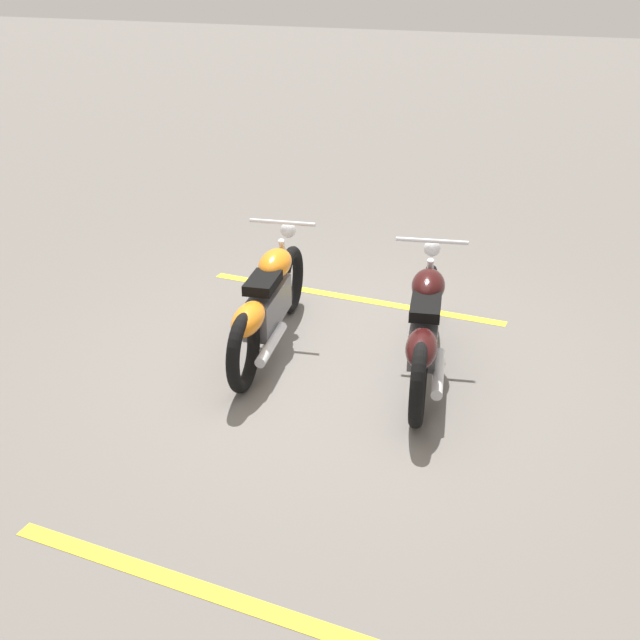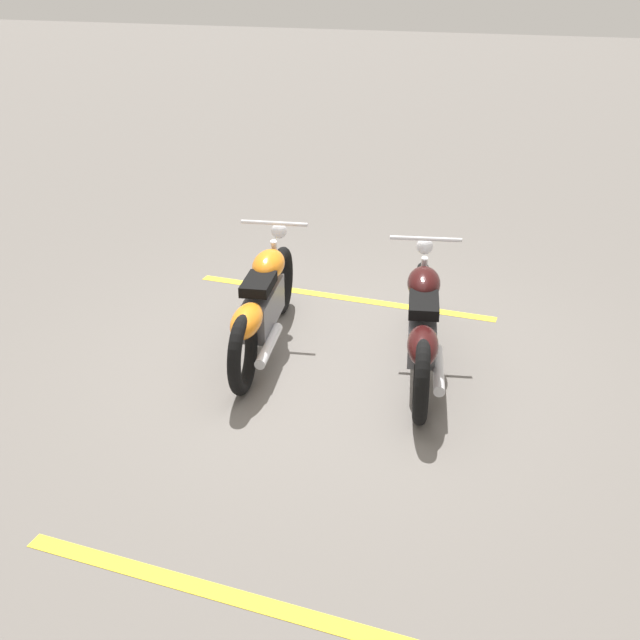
{
  "view_description": "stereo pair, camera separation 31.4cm",
  "coord_description": "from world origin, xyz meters",
  "views": [
    {
      "loc": [
        5.68,
        1.94,
        3.29
      ],
      "look_at": [
        0.53,
        0.0,
        0.65
      ],
      "focal_mm": 43.55,
      "sensor_mm": 36.0,
      "label": 1
    },
    {
      "loc": [
        5.78,
        1.65,
        3.29
      ],
      "look_at": [
        0.53,
        0.0,
        0.65
      ],
      "focal_mm": 43.55,
      "sensor_mm": 36.0,
      "label": 2
    }
  ],
  "objects": [
    {
      "name": "motorcycle_bright_foreground",
      "position": [
        -0.01,
        -0.7,
        0.46
      ],
      "size": [
        2.22,
        0.68,
        1.04
      ],
      "rotation": [
        0.0,
        0.0,
        3.29
      ],
      "color": "black",
      "rests_on": "ground"
    },
    {
      "name": "motorcycle_dark_foreground",
      "position": [
        -0.01,
        0.72,
        0.46
      ],
      "size": [
        2.21,
        0.73,
        1.04
      ],
      "rotation": [
        0.0,
        0.0,
        3.33
      ],
      "color": "black",
      "rests_on": "ground"
    },
    {
      "name": "parking_stripe_near",
      "position": [
        -1.35,
        -0.35,
        0.0
      ],
      "size": [
        0.26,
        3.2,
        0.01
      ],
      "primitive_type": "cube",
      "rotation": [
        0.0,
        0.0,
        1.53
      ],
      "color": "yellow",
      "rests_on": "ground"
    },
    {
      "name": "ground_plane",
      "position": [
        0.0,
        0.0,
        0.0
      ],
      "size": [
        60.0,
        60.0,
        0.0
      ],
      "primitive_type": "plane",
      "color": "#66605B"
    },
    {
      "name": "parking_stripe_mid",
      "position": [
        2.83,
        0.45,
        0.0
      ],
      "size": [
        0.26,
        3.2,
        0.01
      ],
      "primitive_type": "cube",
      "rotation": [
        0.0,
        0.0,
        1.53
      ],
      "color": "yellow",
      "rests_on": "ground"
    }
  ]
}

